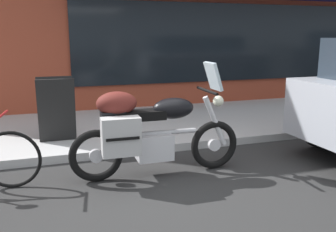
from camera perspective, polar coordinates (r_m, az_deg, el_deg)
The scene contains 3 objects.
ground_plane at distance 4.18m, azimuth -0.20°, elevation -11.89°, with size 80.00×80.00×0.00m, color #292929.
touring_motorcycle at distance 4.47m, azimuth -3.08°, elevation -2.09°, with size 2.17×0.64×1.40m.
sandwich_board_sign at distance 5.88m, azimuth -16.93°, elevation 1.00°, with size 0.55×0.42×0.98m.
Camera 1 is at (-1.20, -3.62, 1.72)m, focal length 39.29 mm.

